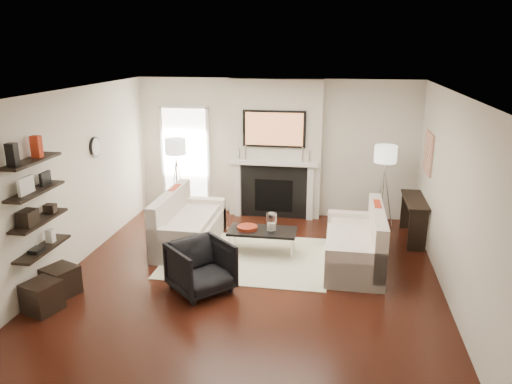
% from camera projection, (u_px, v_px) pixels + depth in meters
% --- Properties ---
extents(room_envelope, '(6.00, 6.00, 6.00)m').
position_uv_depth(room_envelope, '(249.00, 190.00, 7.00)').
color(room_envelope, black).
rests_on(room_envelope, ground).
extents(chimney_breast, '(1.80, 0.25, 2.70)m').
position_uv_depth(chimney_breast, '(275.00, 149.00, 9.72)').
color(chimney_breast, silver).
rests_on(chimney_breast, floor).
extents(fireplace_surround, '(1.30, 0.02, 1.04)m').
position_uv_depth(fireplace_surround, '(274.00, 192.00, 9.83)').
color(fireplace_surround, black).
rests_on(fireplace_surround, floor).
extents(firebox, '(0.75, 0.02, 0.65)m').
position_uv_depth(firebox, '(274.00, 196.00, 9.84)').
color(firebox, black).
rests_on(firebox, floor).
extents(mantel_pilaster_l, '(0.12, 0.08, 1.10)m').
position_uv_depth(mantel_pilaster_l, '(238.00, 189.00, 9.90)').
color(mantel_pilaster_l, white).
rests_on(mantel_pilaster_l, floor).
extents(mantel_pilaster_r, '(0.12, 0.08, 1.10)m').
position_uv_depth(mantel_pilaster_r, '(310.00, 193.00, 9.68)').
color(mantel_pilaster_r, white).
rests_on(mantel_pilaster_r, floor).
extents(mantel_shelf, '(1.70, 0.18, 0.07)m').
position_uv_depth(mantel_shelf, '(274.00, 163.00, 9.61)').
color(mantel_shelf, white).
rests_on(mantel_shelf, chimney_breast).
extents(tv_body, '(1.20, 0.06, 0.70)m').
position_uv_depth(tv_body, '(274.00, 129.00, 9.45)').
color(tv_body, black).
rests_on(tv_body, chimney_breast).
extents(tv_screen, '(1.10, 0.00, 0.62)m').
position_uv_depth(tv_screen, '(274.00, 129.00, 9.41)').
color(tv_screen, '#BF723F').
rests_on(tv_screen, tv_body).
extents(candlestick_l_tall, '(0.04, 0.04, 0.30)m').
position_uv_depth(candlestick_l_tall, '(246.00, 153.00, 9.65)').
color(candlestick_l_tall, silver).
rests_on(candlestick_l_tall, mantel_shelf).
extents(candlestick_l_short, '(0.04, 0.04, 0.24)m').
position_uv_depth(candlestick_l_short, '(239.00, 154.00, 9.68)').
color(candlestick_l_short, silver).
rests_on(candlestick_l_short, mantel_shelf).
extents(candlestick_r_tall, '(0.04, 0.04, 0.30)m').
position_uv_depth(candlestick_r_tall, '(302.00, 155.00, 9.48)').
color(candlestick_r_tall, silver).
rests_on(candlestick_r_tall, mantel_shelf).
extents(candlestick_r_short, '(0.04, 0.04, 0.24)m').
position_uv_depth(candlestick_r_short, '(309.00, 156.00, 9.47)').
color(candlestick_r_short, silver).
rests_on(candlestick_r_short, mantel_shelf).
extents(hallway_panel, '(0.90, 0.02, 2.10)m').
position_uv_depth(hallway_panel, '(186.00, 160.00, 10.19)').
color(hallway_panel, white).
rests_on(hallway_panel, floor).
extents(door_trim_l, '(0.06, 0.06, 2.16)m').
position_uv_depth(door_trim_l, '(163.00, 159.00, 10.25)').
color(door_trim_l, white).
rests_on(door_trim_l, floor).
extents(door_trim_r, '(0.06, 0.06, 2.16)m').
position_uv_depth(door_trim_r, '(208.00, 161.00, 10.10)').
color(door_trim_r, white).
rests_on(door_trim_r, floor).
extents(door_trim_top, '(1.02, 0.06, 0.06)m').
position_uv_depth(door_trim_top, '(183.00, 107.00, 9.87)').
color(door_trim_top, white).
rests_on(door_trim_top, wall_back).
extents(rug, '(2.60, 2.00, 0.01)m').
position_uv_depth(rug, '(247.00, 257.00, 8.07)').
color(rug, beige).
rests_on(rug, floor).
extents(loveseat_left_base, '(0.85, 1.80, 0.42)m').
position_uv_depth(loveseat_left_base, '(190.00, 234.00, 8.53)').
color(loveseat_left_base, beige).
rests_on(loveseat_left_base, floor).
extents(loveseat_left_back, '(0.18, 1.80, 0.80)m').
position_uv_depth(loveseat_left_back, '(170.00, 215.00, 8.49)').
color(loveseat_left_back, beige).
rests_on(loveseat_left_back, floor).
extents(loveseat_left_arm_n, '(0.85, 0.18, 0.60)m').
position_uv_depth(loveseat_left_arm_n, '(175.00, 247.00, 7.74)').
color(loveseat_left_arm_n, beige).
rests_on(loveseat_left_arm_n, floor).
extents(loveseat_left_arm_s, '(0.85, 0.18, 0.60)m').
position_uv_depth(loveseat_left_arm_s, '(202.00, 213.00, 9.27)').
color(loveseat_left_arm_s, beige).
rests_on(loveseat_left_arm_s, floor).
extents(loveseat_left_cushion, '(0.63, 1.44, 0.10)m').
position_uv_depth(loveseat_left_cushion, '(192.00, 219.00, 8.44)').
color(loveseat_left_cushion, beige).
rests_on(loveseat_left_cushion, loveseat_left_base).
extents(pillow_left_orange, '(0.10, 0.42, 0.42)m').
position_uv_depth(pillow_left_orange, '(175.00, 199.00, 8.71)').
color(pillow_left_orange, red).
rests_on(pillow_left_orange, loveseat_left_cushion).
extents(pillow_left_charcoal, '(0.10, 0.40, 0.40)m').
position_uv_depth(pillow_left_charcoal, '(164.00, 210.00, 8.15)').
color(pillow_left_charcoal, black).
rests_on(pillow_left_charcoal, loveseat_left_cushion).
extents(loveseat_right_base, '(0.85, 1.80, 0.42)m').
position_uv_depth(loveseat_right_base, '(353.00, 253.00, 7.75)').
color(loveseat_right_base, beige).
rests_on(loveseat_right_base, floor).
extents(loveseat_right_back, '(0.18, 1.80, 0.80)m').
position_uv_depth(loveseat_right_back, '(377.00, 235.00, 7.61)').
color(loveseat_right_back, beige).
rests_on(loveseat_right_back, floor).
extents(loveseat_right_arm_n, '(0.85, 0.18, 0.60)m').
position_uv_depth(loveseat_right_arm_n, '(355.00, 270.00, 6.96)').
color(loveseat_right_arm_n, beige).
rests_on(loveseat_right_arm_n, floor).
extents(loveseat_right_arm_s, '(0.85, 0.18, 0.60)m').
position_uv_depth(loveseat_right_arm_s, '(353.00, 229.00, 8.49)').
color(loveseat_right_arm_s, beige).
rests_on(loveseat_right_arm_s, floor).
extents(loveseat_right_cushion, '(0.63, 1.44, 0.10)m').
position_uv_depth(loveseat_right_cushion, '(351.00, 237.00, 7.68)').
color(loveseat_right_cushion, beige).
rests_on(loveseat_right_cushion, loveseat_right_base).
extents(pillow_right_orange, '(0.10, 0.42, 0.42)m').
position_uv_depth(pillow_right_orange, '(376.00, 216.00, 7.83)').
color(pillow_right_orange, red).
rests_on(pillow_right_orange, loveseat_right_cushion).
extents(pillow_right_charcoal, '(0.10, 0.40, 0.40)m').
position_uv_depth(pillow_right_charcoal, '(379.00, 230.00, 7.27)').
color(pillow_right_charcoal, black).
rests_on(pillow_right_charcoal, loveseat_right_cushion).
extents(coffee_table, '(1.10, 0.55, 0.04)m').
position_uv_depth(coffee_table, '(262.00, 231.00, 8.11)').
color(coffee_table, black).
rests_on(coffee_table, floor).
extents(coffee_leg_nw, '(0.02, 0.02, 0.38)m').
position_uv_depth(coffee_leg_nw, '(230.00, 246.00, 8.04)').
color(coffee_leg_nw, silver).
rests_on(coffee_leg_nw, floor).
extents(coffee_leg_ne, '(0.02, 0.02, 0.38)m').
position_uv_depth(coffee_leg_ne, '(291.00, 250.00, 7.88)').
color(coffee_leg_ne, silver).
rests_on(coffee_leg_ne, floor).
extents(coffee_leg_sw, '(0.02, 0.02, 0.38)m').
position_uv_depth(coffee_leg_sw, '(235.00, 236.00, 8.46)').
color(coffee_leg_sw, silver).
rests_on(coffee_leg_sw, floor).
extents(coffee_leg_se, '(0.02, 0.02, 0.38)m').
position_uv_depth(coffee_leg_se, '(294.00, 240.00, 8.30)').
color(coffee_leg_se, silver).
rests_on(coffee_leg_se, floor).
extents(hurricane_glass, '(0.17, 0.17, 0.30)m').
position_uv_depth(hurricane_glass, '(272.00, 222.00, 8.04)').
color(hurricane_glass, white).
rests_on(hurricane_glass, coffee_table).
extents(hurricane_candle, '(0.09, 0.09, 0.14)m').
position_uv_depth(hurricane_candle, '(272.00, 226.00, 8.06)').
color(hurricane_candle, white).
rests_on(hurricane_candle, coffee_table).
extents(copper_bowl, '(0.33, 0.33, 0.06)m').
position_uv_depth(copper_bowl, '(247.00, 228.00, 8.14)').
color(copper_bowl, red).
rests_on(copper_bowl, coffee_table).
extents(armchair, '(1.04, 1.04, 0.78)m').
position_uv_depth(armchair, '(201.00, 265.00, 6.89)').
color(armchair, black).
rests_on(armchair, floor).
extents(lamp_left_post, '(0.02, 0.02, 1.20)m').
position_uv_depth(lamp_left_post, '(177.00, 189.00, 9.74)').
color(lamp_left_post, silver).
rests_on(lamp_left_post, floor).
extents(lamp_left_shade, '(0.40, 0.40, 0.30)m').
position_uv_depth(lamp_left_shade, '(175.00, 146.00, 9.49)').
color(lamp_left_shade, white).
rests_on(lamp_left_shade, lamp_left_post).
extents(lamp_left_leg_a, '(0.25, 0.02, 1.23)m').
position_uv_depth(lamp_left_leg_a, '(183.00, 190.00, 9.72)').
color(lamp_left_leg_a, silver).
rests_on(lamp_left_leg_a, floor).
extents(lamp_left_leg_b, '(0.14, 0.22, 1.23)m').
position_uv_depth(lamp_left_leg_b, '(176.00, 188.00, 9.83)').
color(lamp_left_leg_b, silver).
rests_on(lamp_left_leg_b, floor).
extents(lamp_left_leg_c, '(0.14, 0.22, 1.23)m').
position_uv_depth(lamp_left_leg_c, '(173.00, 190.00, 9.65)').
color(lamp_left_leg_c, silver).
rests_on(lamp_left_leg_c, floor).
extents(lamp_right_post, '(0.02, 0.02, 1.20)m').
position_uv_depth(lamp_right_post, '(382.00, 200.00, 9.08)').
color(lamp_right_post, silver).
rests_on(lamp_right_post, floor).
extents(lamp_right_shade, '(0.40, 0.40, 0.30)m').
position_uv_depth(lamp_right_shade, '(386.00, 154.00, 8.84)').
color(lamp_right_shade, white).
rests_on(lamp_right_shade, lamp_right_post).
extents(lamp_right_leg_a, '(0.25, 0.02, 1.23)m').
position_uv_depth(lamp_right_leg_a, '(388.00, 200.00, 9.07)').
color(lamp_right_leg_a, silver).
rests_on(lamp_right_leg_a, floor).
extents(lamp_right_leg_b, '(0.14, 0.22, 1.23)m').
position_uv_depth(lamp_right_leg_b, '(379.00, 198.00, 9.18)').
color(lamp_right_leg_b, silver).
rests_on(lamp_right_leg_b, floor).
extents(lamp_right_leg_c, '(0.14, 0.22, 1.23)m').
position_uv_depth(lamp_right_leg_c, '(379.00, 201.00, 9.00)').
color(lamp_right_leg_c, silver).
rests_on(lamp_right_leg_c, floor).
extents(console_top, '(0.35, 1.20, 0.04)m').
position_uv_depth(console_top, '(415.00, 200.00, 8.63)').
color(console_top, black).
rests_on(console_top, floor).
extents(console_leg_n, '(0.30, 0.04, 0.71)m').
position_uv_depth(console_leg_n, '(418.00, 231.00, 8.22)').
color(console_leg_n, black).
rests_on(console_leg_n, floor).
extents(console_leg_s, '(0.30, 0.04, 0.71)m').
position_uv_depth(console_leg_s, '(409.00, 210.00, 9.26)').
color(console_leg_s, black).
rests_on(console_leg_s, floor).
extents(wall_art, '(0.03, 0.70, 0.70)m').
position_uv_depth(wall_art, '(429.00, 153.00, 8.45)').
color(wall_art, tan).
rests_on(wall_art, wall_right).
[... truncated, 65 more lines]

